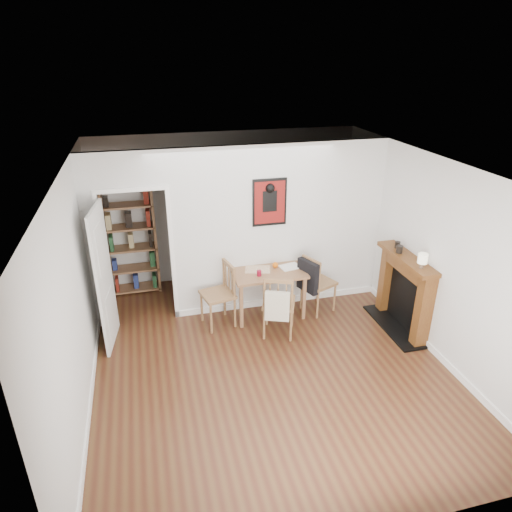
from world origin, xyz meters
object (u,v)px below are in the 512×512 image
object	(u,v)px
chair_front	(279,303)
notebook	(290,267)
orange_fruit	(275,265)
chair_left	(218,295)
chair_right	(318,282)
mantel_lamp	(423,259)
ceramic_jar_a	(399,249)
red_glass	(259,273)
dining_table	(268,276)
bookshelf	(131,238)
fireplace	(405,290)
ceramic_jar_b	(397,245)

from	to	relation	value
chair_front	notebook	xyz separation A→B (m)	(0.36, 0.61, 0.25)
chair_front	orange_fruit	size ratio (longest dim) A/B	11.00
chair_left	chair_right	bearing A→B (deg)	0.39
chair_front	mantel_lamp	bearing A→B (deg)	-20.33
orange_fruit	ceramic_jar_a	bearing A→B (deg)	-26.08
red_glass	dining_table	bearing A→B (deg)	36.36
chair_right	bookshelf	size ratio (longest dim) A/B	0.48
ceramic_jar_a	fireplace	bearing A→B (deg)	-55.66
chair_left	notebook	world-z (taller)	chair_left
chair_front	ceramic_jar_a	xyz separation A→B (m)	(1.74, -0.14, 0.71)
red_glass	ceramic_jar_a	bearing A→B (deg)	-16.81
notebook	ceramic_jar_b	xyz separation A→B (m)	(1.45, -0.58, 0.45)
chair_right	bookshelf	world-z (taller)	bookshelf
fireplace	chair_front	bearing A→B (deg)	171.44
mantel_lamp	ceramic_jar_a	xyz separation A→B (m)	(-0.03, 0.52, -0.07)
mantel_lamp	ceramic_jar_b	distance (m)	0.69
ceramic_jar_a	bookshelf	bearing A→B (deg)	151.71
dining_table	mantel_lamp	distance (m)	2.24
chair_left	red_glass	size ratio (longest dim) A/B	11.29
orange_fruit	ceramic_jar_b	bearing A→B (deg)	-20.35
dining_table	chair_left	bearing A→B (deg)	-172.33
chair_left	ceramic_jar_b	size ratio (longest dim) A/B	9.99
ceramic_jar_b	bookshelf	bearing A→B (deg)	154.11
fireplace	orange_fruit	bearing A→B (deg)	151.42
bookshelf	mantel_lamp	xyz separation A→B (m)	(3.76, -2.53, 0.32)
orange_fruit	ceramic_jar_a	xyz separation A→B (m)	(1.60, -0.78, 0.42)
bookshelf	ceramic_jar_b	world-z (taller)	bookshelf
notebook	ceramic_jar_a	size ratio (longest dim) A/B	2.78
chair_front	ceramic_jar_a	world-z (taller)	ceramic_jar_a
chair_left	ceramic_jar_b	bearing A→B (deg)	-9.45
red_glass	mantel_lamp	distance (m)	2.28
chair_left	mantel_lamp	distance (m)	2.92
fireplace	chair_left	bearing A→B (deg)	164.32
dining_table	chair_right	size ratio (longest dim) A/B	1.15
chair_left	chair_front	distance (m)	0.93
chair_left	notebook	size ratio (longest dim) A/B	3.22
chair_front	red_glass	bearing A→B (deg)	111.63
dining_table	red_glass	distance (m)	0.26
red_glass	mantel_lamp	xyz separation A→B (m)	(1.94, -1.10, 0.50)
bookshelf	mantel_lamp	size ratio (longest dim) A/B	9.56
chair_right	ceramic_jar_a	world-z (taller)	ceramic_jar_a
chair_right	chair_left	bearing A→B (deg)	-179.61
dining_table	fireplace	xyz separation A→B (m)	(1.83, -0.85, -0.04)
chair_right	orange_fruit	distance (m)	0.73
chair_right	red_glass	distance (m)	1.00
chair_right	notebook	size ratio (longest dim) A/B	3.12
fireplace	ceramic_jar_b	bearing A→B (deg)	95.80
orange_fruit	notebook	world-z (taller)	orange_fruit
notebook	ceramic_jar_b	world-z (taller)	ceramic_jar_b
orange_fruit	dining_table	bearing A→B (deg)	-150.61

